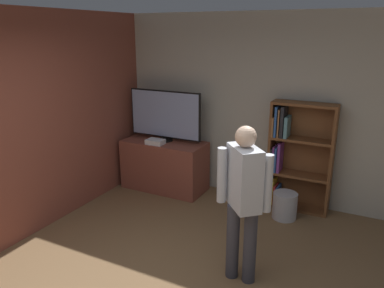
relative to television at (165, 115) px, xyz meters
The scene contains 9 objects.
wall_back 1.35m from the television, 16.47° to the left, with size 6.05×0.06×2.70m.
wall_side_brick 1.36m from the television, 124.87° to the right, with size 0.06×4.51×2.70m.
tv_ledge 0.80m from the television, 90.00° to the right, with size 1.30×0.60×0.78m.
television is the anchor object (origin of this frame).
game_console 0.44m from the television, 101.87° to the right, with size 0.27×0.18×0.07m.
remote_loose 0.49m from the television, 113.91° to the right, with size 0.08×0.14×0.02m.
bookshelf 2.01m from the television, ahead, with size 0.86×0.28×1.53m.
person 2.52m from the television, 42.00° to the right, with size 0.55×0.45×1.61m.
waste_bin 2.21m from the television, ahead, with size 0.32×0.32×0.36m.
Camera 1 is at (1.62, -2.26, 2.43)m, focal length 35.00 mm.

